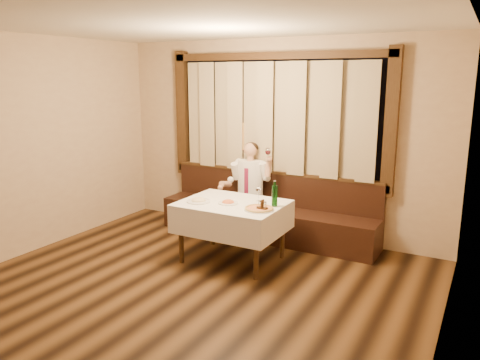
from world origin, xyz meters
The scene contains 10 objects.
room centered at (0.00, 0.97, 1.50)m, with size 5.01×6.01×2.81m.
banquette centered at (0.00, 2.72, 0.31)m, with size 3.20×0.61×0.94m.
dining_table centered at (0.00, 1.70, 0.65)m, with size 1.27×0.97×0.76m.
pizza centered at (0.44, 1.56, 0.77)m, with size 0.35×0.35×0.04m.
pasta_red centered at (-0.02, 1.63, 0.79)m, with size 0.24×0.24×0.08m.
pasta_cream centered at (-0.38, 1.52, 0.80)m, with size 0.29×0.29×0.10m.
green_bottle centered at (0.53, 1.79, 0.89)m, with size 0.07×0.07×0.32m.
table_wine_glass centered at (0.26, 1.90, 0.89)m, with size 0.07×0.07×0.19m.
cruet_caddy centered at (0.48, 1.56, 0.80)m, with size 0.12×0.07×0.13m.
seated_man centered at (-0.27, 2.64, 0.80)m, with size 0.73×0.55×1.36m.
Camera 1 is at (2.75, -3.13, 2.28)m, focal length 35.00 mm.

